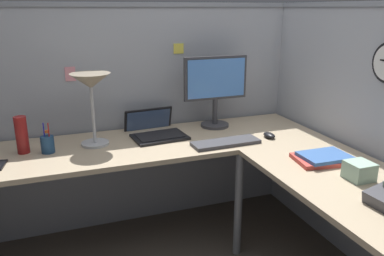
% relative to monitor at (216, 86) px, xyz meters
% --- Properties ---
extents(cubicle_wall_back, '(2.57, 0.12, 1.58)m').
position_rel_monitor_xyz_m(cubicle_wall_back, '(-0.56, 0.23, -0.23)').
color(cubicle_wall_back, '#999EA8').
rests_on(cubicle_wall_back, ground).
extents(desk, '(2.35, 2.15, 0.73)m').
position_rel_monitor_xyz_m(desk, '(-0.34, -0.69, -0.39)').
color(desk, tan).
rests_on(desk, ground).
extents(monitor, '(0.46, 0.20, 0.50)m').
position_rel_monitor_xyz_m(monitor, '(0.00, 0.00, 0.00)').
color(monitor, '#38383D').
rests_on(monitor, desk).
extents(laptop, '(0.37, 0.41, 0.22)m').
position_rel_monitor_xyz_m(laptop, '(-0.45, -0.02, -0.27)').
color(laptop, black).
rests_on(laptop, desk).
extents(keyboard, '(0.43, 0.15, 0.02)m').
position_rel_monitor_xyz_m(keyboard, '(-0.09, -0.38, -0.28)').
color(keyboard, '#38383D').
rests_on(keyboard, desk).
extents(computer_mouse, '(0.06, 0.10, 0.03)m').
position_rel_monitor_xyz_m(computer_mouse, '(0.23, -0.36, -0.28)').
color(computer_mouse, black).
rests_on(computer_mouse, desk).
extents(desk_lamp_dome, '(0.24, 0.24, 0.44)m').
position_rel_monitor_xyz_m(desk_lamp_dome, '(-0.85, -0.10, 0.07)').
color(desk_lamp_dome, '#B7BABF').
rests_on(desk_lamp_dome, desk).
extents(pen_cup, '(0.08, 0.08, 0.18)m').
position_rel_monitor_xyz_m(pen_cup, '(-1.13, -0.15, -0.24)').
color(pen_cup, navy).
rests_on(pen_cup, desk).
extents(thermos_flask, '(0.07, 0.07, 0.22)m').
position_rel_monitor_xyz_m(thermos_flask, '(-1.26, -0.11, -0.18)').
color(thermos_flask, maroon).
rests_on(thermos_flask, desk).
extents(book_stack, '(0.31, 0.25, 0.04)m').
position_rel_monitor_xyz_m(book_stack, '(0.29, -0.82, -0.27)').
color(book_stack, '#BF3F38').
rests_on(book_stack, desk).
extents(tissue_box, '(0.12, 0.12, 0.09)m').
position_rel_monitor_xyz_m(tissue_box, '(0.31, -1.08, -0.25)').
color(tissue_box, '#8CAD99').
rests_on(tissue_box, desk).
extents(pinned_note_leftmost, '(0.07, 0.00, 0.09)m').
position_rel_monitor_xyz_m(pinned_note_leftmost, '(-0.95, 0.18, 0.11)').
color(pinned_note_leftmost, pink).
extents(pinned_note_middle, '(0.07, 0.00, 0.07)m').
position_rel_monitor_xyz_m(pinned_note_middle, '(-0.21, 0.18, 0.25)').
color(pinned_note_middle, '#EAD84C').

